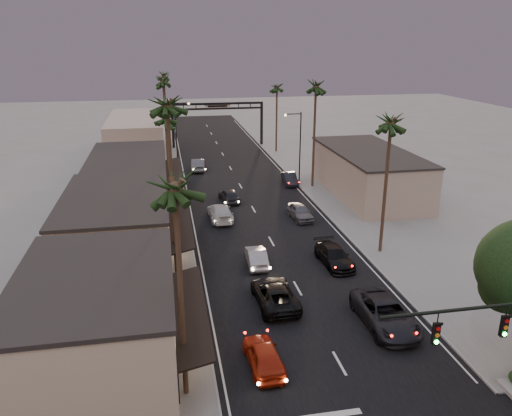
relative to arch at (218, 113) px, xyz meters
name	(u,v)px	position (x,y,z in m)	size (l,w,h in m)	color
ground	(249,201)	(0.00, -30.00, -5.53)	(200.00, 200.00, 0.00)	slate
road	(242,188)	(0.00, -25.00, -5.53)	(14.00, 120.00, 0.02)	black
sidewalk_left	(162,177)	(-9.50, -18.00, -5.47)	(5.00, 92.00, 0.12)	slate
sidewalk_right	(302,170)	(9.50, -18.00, -5.47)	(5.00, 92.00, 0.12)	slate
storefront_near	(98,325)	(-13.00, -58.00, -2.78)	(8.00, 12.00, 5.50)	#B7AB8B
storefront_mid	(118,231)	(-13.00, -44.00, -2.78)	(8.00, 14.00, 5.50)	#A08F80
storefront_far	(129,180)	(-13.00, -28.00, -3.03)	(8.00, 16.00, 5.00)	#B7AB8B
storefront_dist	(137,137)	(-13.00, -5.00, -2.53)	(8.00, 20.00, 6.00)	#A08F80
building_right	(368,173)	(14.00, -30.00, -3.03)	(8.00, 18.00, 5.00)	#A08F80
arch	(218,113)	(0.00, 0.00, 0.00)	(15.20, 0.40, 7.27)	black
streetlight_right	(298,143)	(6.92, -25.00, -0.20)	(2.13, 0.30, 9.00)	black
streetlight_left	(178,128)	(-6.92, -12.00, -0.20)	(2.13, 0.30, 9.00)	black
palm_la	(175,179)	(-8.60, -61.00, 5.91)	(3.20, 3.20, 13.20)	#38281C
palm_lb	(167,100)	(-8.60, -48.00, 7.85)	(3.20, 3.20, 15.20)	#38281C
palm_lc	(166,114)	(-8.60, -34.00, 4.94)	(3.20, 3.20, 12.20)	#38281C
palm_ld	(163,78)	(-8.60, -15.00, 6.88)	(3.20, 3.20, 14.20)	#38281C
palm_ra	(392,117)	(8.60, -46.00, 5.91)	(3.20, 3.20, 13.20)	#38281C
palm_rb	(316,83)	(8.60, -26.00, 6.88)	(3.20, 3.20, 14.20)	#38281C
palm_rc	(277,85)	(8.60, -6.00, 4.94)	(3.20, 3.20, 12.20)	#38281C
palm_far	(164,74)	(-8.30, 8.00, 5.91)	(3.20, 3.20, 13.20)	#38281C
oncoming_red	(264,355)	(-4.25, -59.50, -4.79)	(1.75, 4.35, 1.48)	#9F210B
oncoming_pickup	(275,294)	(-2.14, -52.89, -4.76)	(2.56, 5.56, 1.54)	black
oncoming_silver	(256,257)	(-2.22, -46.50, -4.84)	(1.47, 4.21, 1.39)	gray
oncoming_white	(220,212)	(-3.84, -35.45, -4.75)	(2.19, 5.38, 1.56)	#B7B7B7
oncoming_dgrey	(229,195)	(-2.19, -29.95, -4.79)	(1.75, 4.34, 1.48)	black
oncoming_grey_far	(198,165)	(-4.53, -15.40, -4.72)	(1.73, 4.95, 1.63)	#4D4E52
curbside_near	(385,314)	(4.13, -56.79, -4.68)	(2.84, 6.15, 1.71)	black
curbside_black	(334,256)	(3.94, -47.59, -4.80)	(2.05, 5.05, 1.46)	black
curbside_grey	(300,212)	(4.08, -36.73, -4.79)	(1.76, 4.37, 1.49)	#55565B
curbside_far	(290,179)	(6.16, -24.35, -4.82)	(1.51, 4.32, 1.42)	black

